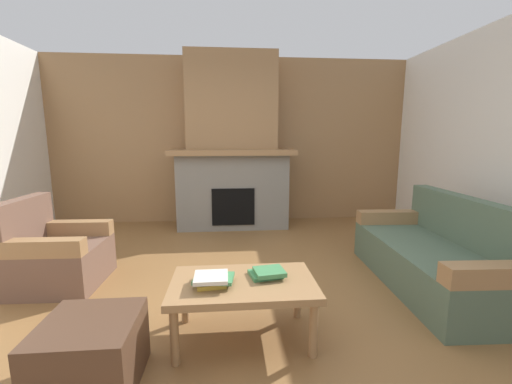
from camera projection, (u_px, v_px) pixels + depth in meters
ground at (238, 307)px, 2.72m from camera, size 9.00×9.00×0.00m
wall_back_wood_panel at (232, 141)px, 5.44m from camera, size 6.00×0.12×2.70m
fireplace at (232, 153)px, 5.11m from camera, size 1.90×0.82×2.70m
couch at (438, 257)px, 3.07m from camera, size 0.92×1.83×0.85m
armchair at (55, 255)px, 3.10m from camera, size 0.78×0.78×0.85m
coffee_table at (243, 288)px, 2.24m from camera, size 1.00×0.60×0.43m
ottoman at (91, 353)px, 1.83m from camera, size 0.52×0.52×0.40m
book_stack_near_edge at (212, 279)px, 2.16m from camera, size 0.29×0.25×0.08m
book_stack_center at (267, 273)px, 2.30m from camera, size 0.27×0.24×0.06m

